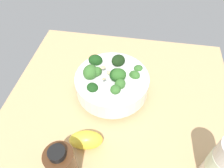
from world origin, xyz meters
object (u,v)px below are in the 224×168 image
Objects in this scene: bottle_tall at (223,163)px; lemon_wedge at (86,140)px; bowl_of_broccoli at (112,82)px; bottle_short at (63,166)px.

lemon_wedge is at bearing -5.31° from bottle_tall.
bottle_tall reaches higher than bowl_of_broccoli.
bowl_of_broccoli reaches higher than lemon_wedge.
bottle_tall is (-29.12, 2.71, 5.08)cm from lemon_wedge.
bottle_short is (31.58, 5.49, -1.39)cm from bottle_tall.
bowl_of_broccoli is at bearing -100.76° from lemon_wedge.
bottle_tall is at bearing 174.69° from lemon_wedge.
lemon_wedge is 9.32cm from bottle_short.
lemon_wedge is at bearing 79.24° from bowl_of_broccoli.
bowl_of_broccoli is 2.53× the size of lemon_wedge.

